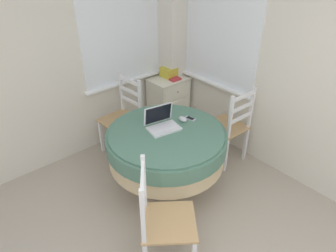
{
  "coord_description": "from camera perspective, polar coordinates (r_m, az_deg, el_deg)",
  "views": [
    {
      "loc": [
        -0.61,
        -0.31,
        2.31
      ],
      "look_at": [
        1.14,
        1.72,
        0.66
      ],
      "focal_mm": 32.0,
      "sensor_mm": 36.0,
      "label": 1
    }
  ],
  "objects": [
    {
      "name": "book_on_cabinet",
      "position": [
        4.11,
        0.8,
        9.17
      ],
      "size": [
        0.15,
        0.22,
        0.02
      ],
      "color": "#BC3338",
      "rests_on": "corner_cabinet"
    },
    {
      "name": "laptop",
      "position": [
        2.97,
        -1.17,
        0.51
      ],
      "size": [
        0.35,
        0.29,
        0.22
      ],
      "color": "silver",
      "rests_on": "round_dining_table"
    },
    {
      "name": "corner_room_shell",
      "position": [
        2.98,
        0.87,
        11.44
      ],
      "size": [
        4.43,
        4.66,
        2.55
      ],
      "color": "beige",
      "rests_on": "ground_plane"
    },
    {
      "name": "dining_chair_near_back_window",
      "position": [
        3.71,
        -8.54,
        1.52
      ],
      "size": [
        0.45,
        0.44,
        0.97
      ],
      "color": "tan",
      "rests_on": "ground_plane"
    },
    {
      "name": "round_dining_table",
      "position": [
        3.02,
        -0.29,
        -3.46
      ],
      "size": [
        1.2,
        1.2,
        0.73
      ],
      "color": "#4C3D2D",
      "rests_on": "ground_plane"
    },
    {
      "name": "computer_mouse",
      "position": [
        3.09,
        2.84,
        1.31
      ],
      "size": [
        0.06,
        0.1,
        0.05
      ],
      "color": "silver",
      "rests_on": "round_dining_table"
    },
    {
      "name": "corner_cabinet",
      "position": [
        4.28,
        0.09,
        4.61
      ],
      "size": [
        0.52,
        0.41,
        0.73
      ],
      "color": "silver",
      "rests_on": "ground_plane"
    },
    {
      "name": "dining_chair_near_right_window",
      "position": [
        3.56,
        11.57,
        -0.18
      ],
      "size": [
        0.42,
        0.43,
        0.97
      ],
      "color": "tan",
      "rests_on": "ground_plane"
    },
    {
      "name": "dining_chair_camera_near",
      "position": [
        2.43,
        -1.04,
        -17.69
      ],
      "size": [
        0.58,
        0.58,
        0.97
      ],
      "color": "tan",
      "rests_on": "ground_plane"
    },
    {
      "name": "cell_phone",
      "position": [
        3.14,
        4.26,
        1.43
      ],
      "size": [
        0.07,
        0.12,
        0.01
      ],
      "color": "#B2B7BC",
      "rests_on": "round_dining_table"
    },
    {
      "name": "storage_box",
      "position": [
        4.15,
        0.15,
        10.24
      ],
      "size": [
        0.18,
        0.19,
        0.13
      ],
      "color": "gold",
      "rests_on": "corner_cabinet"
    }
  ]
}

